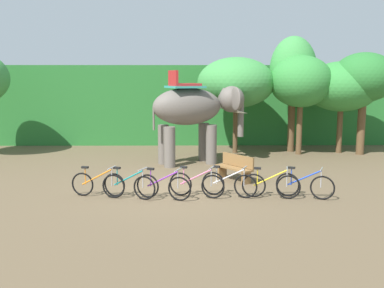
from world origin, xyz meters
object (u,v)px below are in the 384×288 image
object	(u,v)px
bike_purple	(163,186)
bike_pink	(196,184)
elephant	(195,110)
bike_white	(229,184)
tree_center_right	(236,83)
tree_far_left	(301,82)
tree_center	(364,78)
bike_teal	(129,185)
wooden_bench	(235,167)
tree_left	(342,87)
tree_far_right	(293,71)
bike_orange	(98,184)
bike_blue	(305,185)
bike_yellow	(271,185)

from	to	relation	value
bike_purple	bike_pink	size ratio (longest dim) A/B	0.99
elephant	bike_white	bearing A→B (deg)	-80.01
tree_center_right	tree_far_left	distance (m)	2.92
tree_far_left	tree_center	bearing A→B (deg)	-1.49
bike_teal	wooden_bench	distance (m)	4.00
tree_left	tree_center	world-z (taller)	tree_center
wooden_bench	bike_teal	bearing A→B (deg)	-146.80
wooden_bench	bike_white	bearing A→B (deg)	-101.26
tree_far_right	bike_teal	world-z (taller)	tree_far_right
bike_orange	wooden_bench	bearing A→B (deg)	25.52
tree_far_left	bike_blue	world-z (taller)	tree_far_left
tree_center_right	tree_left	distance (m)	4.88
bike_orange	wooden_bench	world-z (taller)	bike_orange
bike_pink	bike_blue	size ratio (longest dim) A/B	1.03
bike_pink	bike_orange	bearing A→B (deg)	179.26
tree_center	wooden_bench	bearing A→B (deg)	-140.39
tree_left	bike_teal	bearing A→B (deg)	-138.26
bike_pink	bike_teal	bearing A→B (deg)	-176.99
tree_left	bike_pink	size ratio (longest dim) A/B	2.59
tree_center	bike_yellow	size ratio (longest dim) A/B	2.75
bike_teal	bike_yellow	bearing A→B (deg)	-0.46
tree_far_right	bike_orange	size ratio (longest dim) A/B	3.25
tree_center	elephant	world-z (taller)	tree_center
bike_pink	bike_blue	xyz separation A→B (m)	(3.17, -0.14, 0.00)
elephant	bike_yellow	distance (m)	6.08
elephant	bike_pink	distance (m)	5.57
tree_far_left	bike_purple	size ratio (longest dim) A/B	2.76
tree_left	tree_center_right	bearing A→B (deg)	179.43
bike_white	bike_blue	distance (m)	2.21
tree_center	bike_pink	xyz separation A→B (m)	(-7.67, -7.30, -3.08)
bike_purple	wooden_bench	world-z (taller)	bike_purple
bike_orange	bike_blue	size ratio (longest dim) A/B	1.04
tree_left	tree_center	xyz separation A→B (m)	(0.82, -0.47, 0.39)
bike_yellow	bike_teal	bearing A→B (deg)	179.54
tree_center_right	tree_far_left	world-z (taller)	tree_far_left
bike_white	tree_far_right	bearing A→B (deg)	65.48
bike_orange	bike_purple	xyz separation A→B (m)	(1.95, -0.28, 0.00)
elephant	bike_teal	bearing A→B (deg)	-110.65
elephant	bike_white	xyz separation A→B (m)	(0.92, -5.22, -1.82)
bike_yellow	tree_far_left	bearing A→B (deg)	70.34
tree_far_right	bike_purple	world-z (taller)	tree_far_right
bike_blue	bike_white	bearing A→B (deg)	175.05
bike_pink	bike_white	distance (m)	0.97
tree_far_left	wooden_bench	bearing A→B (deg)	-123.41
bike_white	tree_left	bearing A→B (deg)	52.70
bike_yellow	bike_white	bearing A→B (deg)	171.40
tree_center_right	bike_yellow	bearing A→B (deg)	-88.56
tree_center_right	bike_blue	bearing A→B (deg)	-81.49
bike_orange	bike_pink	distance (m)	2.92
tree_far_right	tree_left	distance (m)	2.33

